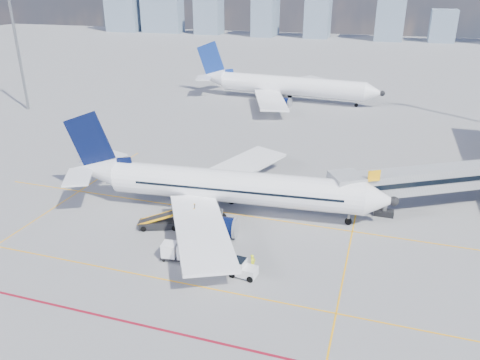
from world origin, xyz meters
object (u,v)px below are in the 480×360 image
Objects in this scene: cargo_dolly at (177,251)px; ramp_worker at (253,263)px; main_aircraft at (221,186)px; belt_loader at (161,222)px; baggage_tug at (242,268)px; second_aircraft at (283,86)px.

ramp_worker is at bearing -4.26° from cargo_dolly.
main_aircraft is 7.83m from belt_loader.
belt_loader is (-4.35, 5.20, -0.29)m from cargo_dolly.
ramp_worker is (6.84, -10.44, -2.36)m from main_aircraft.
ramp_worker reaches higher than baggage_tug.
cargo_dolly is (-6.68, 0.69, 0.15)m from baggage_tug.
baggage_tug is at bearing -48.80° from belt_loader.
cargo_dolly is at bearing -70.78° from belt_loader.
ramp_worker is (11.70, -4.86, 0.21)m from belt_loader.
belt_loader reaches higher than baggage_tug.
main_aircraft is 0.89× the size of second_aircraft.
baggage_tug is at bearing 166.69° from ramp_worker.
second_aircraft is 67.38m from ramp_worker.
main_aircraft is 11.59× the size of cargo_dolly.
cargo_dolly is 7.35m from ramp_worker.
baggage_tug is 12.51m from belt_loader.
second_aircraft is 6.87× the size of belt_loader.
belt_loader is at bearing 157.84° from baggage_tug.
ramp_worker is at bearing -75.04° from second_aircraft.
main_aircraft is at bearing 53.01° from ramp_worker.
main_aircraft is 13.24m from baggage_tug.
main_aircraft is at bearing 28.16° from belt_loader.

